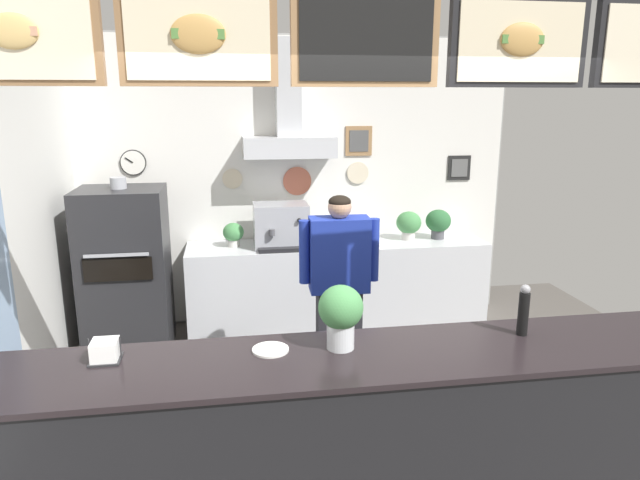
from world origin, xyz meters
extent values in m
plane|color=#514C47|center=(0.00, 0.00, 0.00)|extent=(6.63, 6.63, 0.00)
cube|color=gray|center=(0.00, 2.76, 1.45)|extent=(4.43, 0.12, 2.90)
cube|color=white|center=(0.00, 2.70, 1.45)|extent=(4.39, 0.01, 2.86)
cylinder|color=black|center=(-1.59, 2.68, 1.69)|extent=(0.25, 0.02, 0.25)
cylinder|color=white|center=(-1.59, 2.67, 1.69)|extent=(0.23, 0.01, 0.23)
cube|color=black|center=(-1.63, 2.66, 1.71)|extent=(0.08, 0.01, 0.06)
cylinder|color=beige|center=(-0.65, 2.68, 1.51)|extent=(0.20, 0.02, 0.20)
cylinder|color=#C1664C|center=(0.01, 2.68, 1.47)|extent=(0.29, 0.02, 0.29)
cylinder|color=beige|center=(0.64, 2.68, 1.54)|extent=(0.23, 0.02, 0.23)
cube|color=#997047|center=(0.65, 2.68, 1.87)|extent=(0.27, 0.02, 0.30)
cube|color=#4D4D4D|center=(0.65, 2.67, 1.87)|extent=(0.20, 0.01, 0.22)
cube|color=black|center=(1.74, 2.68, 1.58)|extent=(0.25, 0.02, 0.26)
cube|color=#5B5B5B|center=(1.74, 2.67, 1.58)|extent=(0.18, 0.01, 0.19)
cube|color=silver|center=(-0.08, 2.52, 1.83)|extent=(0.90, 0.36, 0.20)
cube|color=silver|center=(-0.08, 2.58, 2.39)|extent=(0.24, 0.24, 0.92)
cube|color=olive|center=(-1.59, -0.24, 2.57)|extent=(0.73, 0.05, 0.44)
cube|color=#F2E5C6|center=(-1.59, -0.27, 2.57)|extent=(0.66, 0.01, 0.39)
ellipsoid|color=#E5BC70|center=(-1.59, -0.28, 2.58)|extent=(0.22, 0.04, 0.15)
cube|color=tan|center=(-1.59, -0.29, 2.58)|extent=(0.21, 0.01, 0.04)
cube|color=olive|center=(-0.79, -0.24, 2.57)|extent=(0.73, 0.05, 0.44)
cube|color=beige|center=(-0.79, -0.27, 2.57)|extent=(0.66, 0.01, 0.39)
ellipsoid|color=tan|center=(-0.79, -0.28, 2.58)|extent=(0.25, 0.04, 0.18)
cube|color=#51843D|center=(-0.79, -0.29, 2.58)|extent=(0.24, 0.01, 0.05)
cube|color=#9E754C|center=(0.00, -0.24, 2.57)|extent=(0.73, 0.05, 0.44)
cube|color=black|center=(0.00, -0.27, 2.57)|extent=(0.66, 0.01, 0.39)
cube|color=black|center=(0.79, -0.24, 2.57)|extent=(0.73, 0.05, 0.44)
cube|color=beige|center=(0.79, -0.27, 2.57)|extent=(0.66, 0.01, 0.39)
ellipsoid|color=tan|center=(0.79, -0.28, 2.58)|extent=(0.23, 0.04, 0.16)
cube|color=#51843D|center=(0.79, -0.29, 2.58)|extent=(0.22, 0.01, 0.04)
cube|color=black|center=(0.00, -0.49, 0.50)|extent=(3.78, 0.63, 1.00)
cube|color=black|center=(0.00, -0.49, 1.02)|extent=(3.85, 0.66, 0.03)
cube|color=silver|center=(0.38, 2.36, 0.44)|extent=(2.99, 0.63, 0.88)
cube|color=#9FA1A5|center=(0.38, 2.36, 0.16)|extent=(2.84, 0.58, 0.02)
cube|color=#232326|center=(-1.64, 2.10, 0.76)|extent=(0.75, 0.65, 1.52)
cube|color=black|center=(-1.64, 1.76, 0.88)|extent=(0.57, 0.02, 0.20)
cube|color=#A3A5AD|center=(-1.64, 1.75, 1.01)|extent=(0.53, 0.02, 0.02)
cylinder|color=#A3A5AD|center=(-1.64, 2.10, 1.57)|extent=(0.14, 0.14, 0.10)
cube|color=#232328|center=(0.12, 0.97, 0.44)|extent=(0.34, 0.21, 0.87)
cube|color=#1E339E|center=(0.12, 0.97, 1.16)|extent=(0.45, 0.24, 0.56)
cylinder|color=#1E339E|center=(0.38, 0.96, 1.18)|extent=(0.08, 0.08, 0.48)
cylinder|color=#1E339E|center=(-0.15, 0.98, 1.18)|extent=(0.08, 0.08, 0.48)
sphere|color=tan|center=(0.12, 0.97, 1.52)|extent=(0.18, 0.18, 0.18)
ellipsoid|color=black|center=(0.12, 0.97, 1.56)|extent=(0.17, 0.17, 0.10)
cube|color=#A3A5AD|center=(-0.20, 2.34, 1.09)|extent=(0.52, 0.37, 0.42)
cylinder|color=#4C4C51|center=(-0.30, 2.13, 1.07)|extent=(0.06, 0.06, 0.06)
cube|color=black|center=(-0.20, 2.12, 0.90)|extent=(0.47, 0.10, 0.04)
sphere|color=black|center=(-0.04, 2.14, 1.18)|extent=(0.04, 0.04, 0.04)
cylinder|color=#9E563D|center=(0.19, 2.35, 0.91)|extent=(0.11, 0.11, 0.06)
ellipsoid|color=#47894C|center=(0.19, 2.35, 1.01)|extent=(0.20, 0.20, 0.18)
cylinder|color=beige|center=(1.12, 2.40, 0.93)|extent=(0.14, 0.14, 0.09)
ellipsoid|color=#47894C|center=(1.12, 2.40, 1.06)|extent=(0.25, 0.25, 0.23)
cylinder|color=beige|center=(-0.66, 2.39, 0.92)|extent=(0.11, 0.11, 0.07)
ellipsoid|color=#47894C|center=(-0.66, 2.39, 1.03)|extent=(0.20, 0.20, 0.18)
cylinder|color=#4C4C51|center=(1.43, 2.39, 0.93)|extent=(0.13, 0.13, 0.10)
ellipsoid|color=#2D6638|center=(1.43, 2.39, 1.07)|extent=(0.26, 0.26, 0.23)
cylinder|color=silver|center=(-0.14, -0.39, 1.10)|extent=(0.14, 0.14, 0.14)
cylinder|color=gray|center=(-0.14, -0.39, 1.06)|extent=(0.13, 0.13, 0.05)
ellipsoid|color=#47894C|center=(-0.14, -0.39, 1.25)|extent=(0.23, 0.23, 0.23)
cylinder|color=black|center=(0.88, -0.38, 1.15)|extent=(0.06, 0.06, 0.24)
sphere|color=gray|center=(0.88, -0.38, 1.29)|extent=(0.05, 0.05, 0.05)
cylinder|color=white|center=(-0.50, -0.37, 1.04)|extent=(0.19, 0.19, 0.01)
cube|color=#262628|center=(-1.32, -0.35, 1.04)|extent=(0.15, 0.15, 0.01)
cylinder|color=#262628|center=(-1.39, -0.35, 1.09)|extent=(0.01, 0.01, 0.12)
cylinder|color=#262628|center=(-1.24, -0.35, 1.09)|extent=(0.01, 0.01, 0.12)
cube|color=white|center=(-1.32, -0.35, 1.08)|extent=(0.13, 0.13, 0.10)
camera|label=1|loc=(-0.68, -3.11, 2.30)|focal=32.22mm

